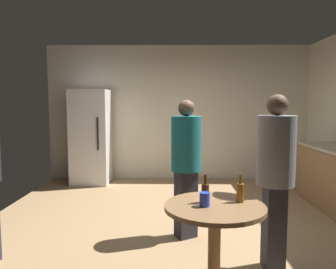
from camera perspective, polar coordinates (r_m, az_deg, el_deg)
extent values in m
cube|color=#9E7C56|center=(4.29, 2.74, -16.22)|extent=(5.20, 5.20, 0.10)
cube|color=silver|center=(6.62, 1.97, 3.84)|extent=(5.32, 0.06, 2.70)
cube|color=white|center=(6.41, -13.40, -0.39)|extent=(0.70, 0.65, 1.80)
cube|color=#262628|center=(6.02, -12.27, 0.13)|extent=(0.03, 0.03, 0.60)
cylinder|color=olive|center=(2.78, 8.13, -19.78)|extent=(0.10, 0.10, 0.70)
cylinder|color=olive|center=(2.64, 8.24, -12.54)|extent=(0.80, 0.80, 0.03)
cylinder|color=#8C5919|center=(2.73, 12.60, -10.00)|extent=(0.06, 0.06, 0.15)
cylinder|color=#8C5919|center=(2.70, 12.66, -7.64)|extent=(0.02, 0.02, 0.08)
cylinder|color=#593314|center=(2.66, 6.58, -10.28)|extent=(0.06, 0.06, 0.15)
cylinder|color=#593314|center=(2.64, 6.61, -7.87)|extent=(0.02, 0.02, 0.08)
cylinder|color=blue|center=(2.58, 6.47, -11.28)|extent=(0.08, 0.08, 0.11)
cube|color=#2D2D38|center=(3.80, 3.17, -12.08)|extent=(0.28, 0.26, 0.78)
cylinder|color=#1E727A|center=(3.65, 3.22, -1.60)|extent=(0.46, 0.46, 0.62)
sphere|color=brown|center=(3.62, 3.26, 4.69)|extent=(0.18, 0.18, 0.18)
cube|color=#2D2D38|center=(3.24, 18.09, -15.27)|extent=(0.17, 0.22, 0.80)
cylinder|color=gray|center=(3.07, 18.48, -2.70)|extent=(0.34, 0.34, 0.63)
sphere|color=brown|center=(3.04, 18.71, 4.96)|extent=(0.19, 0.19, 0.19)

